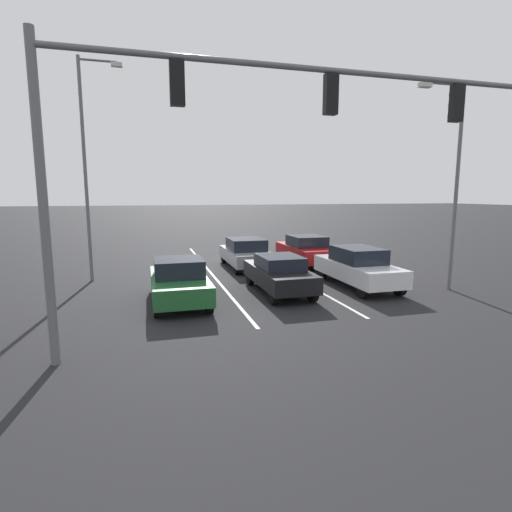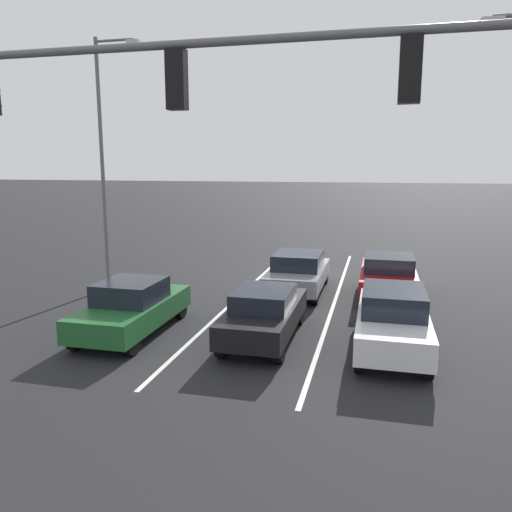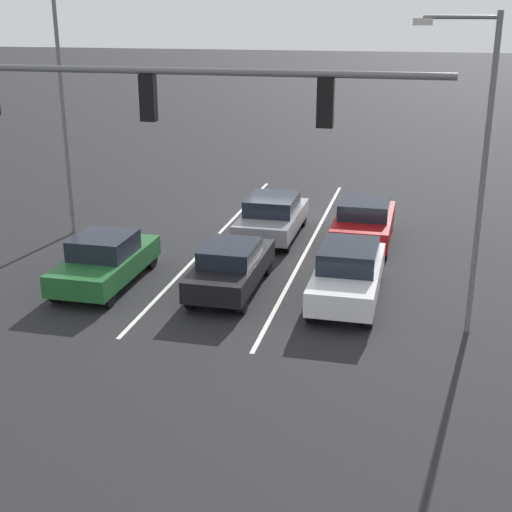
{
  "view_description": "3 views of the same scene",
  "coord_description": "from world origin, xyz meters",
  "px_view_note": "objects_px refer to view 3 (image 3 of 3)",
  "views": [
    {
      "loc": [
        4.64,
        21.56,
        3.72
      ],
      "look_at": [
        1.05,
        8.62,
        1.64
      ],
      "focal_mm": 28.0,
      "sensor_mm": 36.0,
      "label": 1
    },
    {
      "loc": [
        -3.1,
        20.26,
        4.74
      ],
      "look_at": [
        0.43,
        5.97,
        2.05
      ],
      "focal_mm": 35.0,
      "sensor_mm": 36.0,
      "label": 2
    },
    {
      "loc": [
        -5.38,
        26.23,
        7.83
      ],
      "look_at": [
        -1.27,
        8.91,
        1.65
      ],
      "focal_mm": 50.0,
      "sensor_mm": 36.0,
      "label": 3
    }
  ],
  "objects_px": {
    "car_gray_midlane_second": "(272,216)",
    "street_lamp_left_shoulder": "(476,157)",
    "car_black_midlane_front": "(231,266)",
    "traffic_signal_gantry": "(49,130)",
    "car_white_leftlane_front": "(348,272)",
    "car_darkgreen_rightlane_front": "(105,260)",
    "street_lamp_right_shoulder": "(66,89)",
    "car_maroon_leftlane_second": "(364,221)"
  },
  "relations": [
    {
      "from": "car_maroon_leftlane_second",
      "to": "traffic_signal_gantry",
      "type": "bearing_deg",
      "value": 59.39
    },
    {
      "from": "street_lamp_left_shoulder",
      "to": "car_white_leftlane_front",
      "type": "bearing_deg",
      "value": -25.41
    },
    {
      "from": "street_lamp_left_shoulder",
      "to": "street_lamp_right_shoulder",
      "type": "bearing_deg",
      "value": -22.15
    },
    {
      "from": "car_white_leftlane_front",
      "to": "car_maroon_leftlane_second",
      "type": "bearing_deg",
      "value": -89.59
    },
    {
      "from": "car_white_leftlane_front",
      "to": "car_black_midlane_front",
      "type": "xyz_separation_m",
      "value": [
        3.39,
        0.11,
        -0.07
      ]
    },
    {
      "from": "car_white_leftlane_front",
      "to": "street_lamp_left_shoulder",
      "type": "height_order",
      "value": "street_lamp_left_shoulder"
    },
    {
      "from": "car_white_leftlane_front",
      "to": "street_lamp_left_shoulder",
      "type": "bearing_deg",
      "value": 154.59
    },
    {
      "from": "car_maroon_leftlane_second",
      "to": "traffic_signal_gantry",
      "type": "distance_m",
      "value": 12.75
    },
    {
      "from": "car_gray_midlane_second",
      "to": "street_lamp_left_shoulder",
      "type": "height_order",
      "value": "street_lamp_left_shoulder"
    },
    {
      "from": "car_gray_midlane_second",
      "to": "car_black_midlane_front",
      "type": "bearing_deg",
      "value": 89.31
    },
    {
      "from": "car_gray_midlane_second",
      "to": "street_lamp_right_shoulder",
      "type": "relative_size",
      "value": 0.48
    },
    {
      "from": "car_darkgreen_rightlane_front",
      "to": "street_lamp_left_shoulder",
      "type": "height_order",
      "value": "street_lamp_left_shoulder"
    },
    {
      "from": "car_black_midlane_front",
      "to": "traffic_signal_gantry",
      "type": "distance_m",
      "value": 7.2
    },
    {
      "from": "car_black_midlane_front",
      "to": "street_lamp_left_shoulder",
      "type": "distance_m",
      "value": 7.56
    },
    {
      "from": "car_maroon_leftlane_second",
      "to": "car_black_midlane_front",
      "type": "bearing_deg",
      "value": 58.21
    },
    {
      "from": "traffic_signal_gantry",
      "to": "street_lamp_right_shoulder",
      "type": "height_order",
      "value": "street_lamp_right_shoulder"
    },
    {
      "from": "car_white_leftlane_front",
      "to": "car_darkgreen_rightlane_front",
      "type": "height_order",
      "value": "car_white_leftlane_front"
    },
    {
      "from": "car_black_midlane_front",
      "to": "car_darkgreen_rightlane_front",
      "type": "height_order",
      "value": "car_darkgreen_rightlane_front"
    },
    {
      "from": "car_maroon_leftlane_second",
      "to": "street_lamp_left_shoulder",
      "type": "distance_m",
      "value": 8.29
    },
    {
      "from": "car_maroon_leftlane_second",
      "to": "street_lamp_left_shoulder",
      "type": "relative_size",
      "value": 0.57
    },
    {
      "from": "car_black_midlane_front",
      "to": "car_gray_midlane_second",
      "type": "bearing_deg",
      "value": -90.69
    },
    {
      "from": "car_black_midlane_front",
      "to": "street_lamp_left_shoulder",
      "type": "relative_size",
      "value": 0.55
    },
    {
      "from": "car_maroon_leftlane_second",
      "to": "street_lamp_right_shoulder",
      "type": "height_order",
      "value": "street_lamp_right_shoulder"
    },
    {
      "from": "car_gray_midlane_second",
      "to": "street_lamp_left_shoulder",
      "type": "xyz_separation_m",
      "value": [
        -6.35,
        6.74,
        3.75
      ]
    },
    {
      "from": "car_maroon_leftlane_second",
      "to": "street_lamp_left_shoulder",
      "type": "xyz_separation_m",
      "value": [
        -3.06,
        6.75,
        3.73
      ]
    },
    {
      "from": "car_black_midlane_front",
      "to": "car_maroon_leftlane_second",
      "type": "distance_m",
      "value": 6.37
    },
    {
      "from": "car_black_midlane_front",
      "to": "car_maroon_leftlane_second",
      "type": "relative_size",
      "value": 0.97
    },
    {
      "from": "car_white_leftlane_front",
      "to": "traffic_signal_gantry",
      "type": "height_order",
      "value": "traffic_signal_gantry"
    },
    {
      "from": "car_darkgreen_rightlane_front",
      "to": "car_gray_midlane_second",
      "type": "height_order",
      "value": "car_darkgreen_rightlane_front"
    },
    {
      "from": "car_black_midlane_front",
      "to": "street_lamp_right_shoulder",
      "type": "bearing_deg",
      "value": -30.57
    },
    {
      "from": "car_white_leftlane_front",
      "to": "car_darkgreen_rightlane_front",
      "type": "relative_size",
      "value": 1.07
    },
    {
      "from": "car_maroon_leftlane_second",
      "to": "street_lamp_right_shoulder",
      "type": "xyz_separation_m",
      "value": [
        10.35,
        1.28,
        4.42
      ]
    },
    {
      "from": "car_darkgreen_rightlane_front",
      "to": "street_lamp_right_shoulder",
      "type": "xyz_separation_m",
      "value": [
        3.21,
        -4.5,
        4.46
      ]
    },
    {
      "from": "car_gray_midlane_second",
      "to": "street_lamp_left_shoulder",
      "type": "relative_size",
      "value": 0.56
    },
    {
      "from": "traffic_signal_gantry",
      "to": "street_lamp_left_shoulder",
      "type": "distance_m",
      "value": 9.81
    },
    {
      "from": "car_black_midlane_front",
      "to": "street_lamp_right_shoulder",
      "type": "xyz_separation_m",
      "value": [
        6.99,
        -4.13,
        4.46
      ]
    },
    {
      "from": "car_darkgreen_rightlane_front",
      "to": "traffic_signal_gantry",
      "type": "bearing_deg",
      "value": 103.56
    },
    {
      "from": "car_white_leftlane_front",
      "to": "car_darkgreen_rightlane_front",
      "type": "bearing_deg",
      "value": 3.81
    },
    {
      "from": "car_black_midlane_front",
      "to": "traffic_signal_gantry",
      "type": "xyz_separation_m",
      "value": [
        2.71,
        4.83,
        4.61
      ]
    },
    {
      "from": "car_darkgreen_rightlane_front",
      "to": "car_white_leftlane_front",
      "type": "bearing_deg",
      "value": -176.19
    },
    {
      "from": "car_maroon_leftlane_second",
      "to": "street_lamp_left_shoulder",
      "type": "bearing_deg",
      "value": 114.42
    },
    {
      "from": "car_black_midlane_front",
      "to": "street_lamp_right_shoulder",
      "type": "distance_m",
      "value": 9.27
    }
  ]
}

